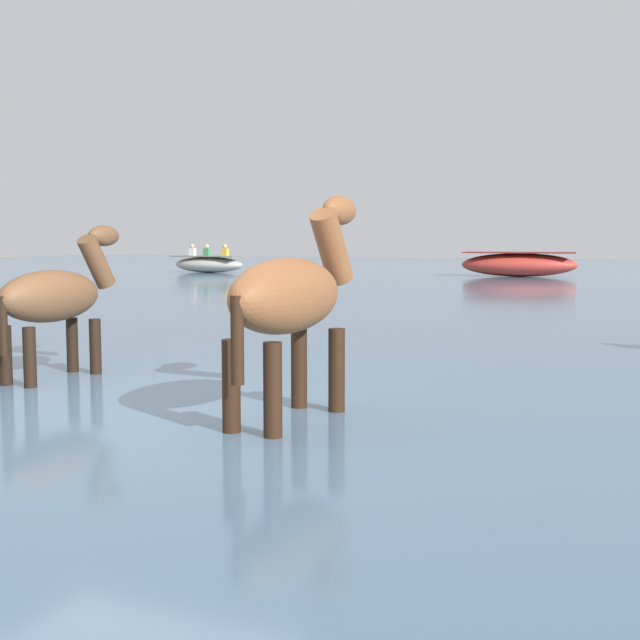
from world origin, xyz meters
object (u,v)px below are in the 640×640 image
object	(u,v)px
horse_lead_bay	(56,300)
boat_distant_east	(519,264)
horse_trailing_chestnut	(292,302)
boat_mid_channel	(209,264)

from	to	relation	value
horse_lead_bay	boat_distant_east	distance (m)	24.61
horse_lead_bay	horse_trailing_chestnut	world-z (taller)	horse_trailing_chestnut
horse_lead_bay	horse_trailing_chestnut	bearing A→B (deg)	-14.59
horse_lead_bay	horse_trailing_chestnut	size ratio (longest dim) A/B	0.89
horse_lead_bay	boat_mid_channel	bearing A→B (deg)	118.41
boat_distant_east	boat_mid_channel	distance (m)	12.39
horse_lead_bay	boat_distant_east	bearing A→B (deg)	90.54
horse_lead_bay	boat_mid_channel	distance (m)	26.36
boat_distant_east	boat_mid_channel	xyz separation A→B (m)	(-12.30, -1.42, -0.09)
horse_trailing_chestnut	boat_distant_east	world-z (taller)	horse_trailing_chestnut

